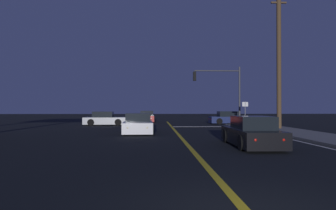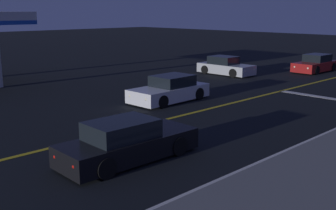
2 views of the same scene
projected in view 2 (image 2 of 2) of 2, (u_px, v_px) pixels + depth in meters
The scene contains 8 objects.
sidewalk_right at pixel (325, 171), 12.06m from camera, with size 3.20×42.82×0.15m, color slate.
lane_line_center at pixel (150, 123), 17.46m from camera, with size 0.20×40.44×0.01m, color gold.
lane_line_edge_right at pixel (270, 158), 13.38m from camera, with size 0.16×40.44×0.01m, color silver.
stop_bar at pixel (331, 99), 22.36m from camera, with size 6.07×0.50×0.01m, color silver.
car_parked_curb_silver at pixel (225, 67), 30.70m from camera, with size 4.24×1.98×1.34m.
car_lead_oncoming_black at pixel (127, 143), 13.06m from camera, with size 1.87×4.69×1.34m.
car_following_oncoming_red at pixel (316, 64), 32.15m from camera, with size 1.85×4.42×1.34m.
car_far_approaching_white at pixel (170, 90), 21.68m from camera, with size 2.11×4.51×1.34m.
Camera 2 is at (12.65, 0.74, 4.66)m, focal length 44.25 mm.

